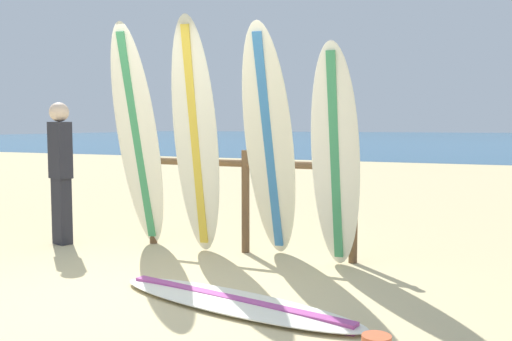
{
  "coord_description": "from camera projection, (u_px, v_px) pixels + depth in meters",
  "views": [
    {
      "loc": [
        2.8,
        -3.75,
        1.46
      ],
      "look_at": [
        0.19,
        2.31,
        0.91
      ],
      "focal_mm": 39.65,
      "sensor_mm": 36.0,
      "label": 1
    }
  ],
  "objects": [
    {
      "name": "surfboard_leaning_left",
      "position": [
        196.0,
        139.0,
        6.14
      ],
      "size": [
        0.58,
        0.69,
        2.59
      ],
      "color": "silver",
      "rests_on": "ground"
    },
    {
      "name": "surfboard_leaning_center",
      "position": [
        335.0,
        159.0,
        5.53
      ],
      "size": [
        0.52,
        0.64,
        2.24
      ],
      "color": "white",
      "rests_on": "ground"
    },
    {
      "name": "beachgoer_standing",
      "position": [
        61.0,
        167.0,
        6.79
      ],
      "size": [
        0.32,
        0.25,
        1.71
      ],
      "color": "#26262D",
      "rests_on": "ground"
    },
    {
      "name": "ground_plane",
      "position": [
        125.0,
        301.0,
        4.66
      ],
      "size": [
        120.0,
        120.0,
        0.0
      ],
      "primitive_type": "plane",
      "color": "#CCB784"
    },
    {
      "name": "surfboard_leaning_center_left",
      "position": [
        270.0,
        147.0,
        5.84
      ],
      "size": [
        0.62,
        1.07,
        2.44
      ],
      "color": "silver",
      "rests_on": "ground"
    },
    {
      "name": "surfboard_rack",
      "position": [
        245.0,
        188.0,
        6.36
      ],
      "size": [
        2.57,
        0.09,
        1.16
      ],
      "color": "brown",
      "rests_on": "ground"
    },
    {
      "name": "surfboard_lying_on_sand",
      "position": [
        234.0,
        302.0,
        4.51
      ],
      "size": [
        2.38,
        1.01,
        0.08
      ],
      "color": "white",
      "rests_on": "ground"
    },
    {
      "name": "ocean_water",
      "position": [
        469.0,
        138.0,
        57.75
      ],
      "size": [
        120.0,
        80.0,
        0.01
      ],
      "primitive_type": "cube",
      "color": "#1E5984",
      "rests_on": "ground"
    },
    {
      "name": "surfboard_leaning_far_left",
      "position": [
        138.0,
        140.0,
        6.41
      ],
      "size": [
        0.63,
        0.95,
        2.54
      ],
      "color": "white",
      "rests_on": "ground"
    }
  ]
}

